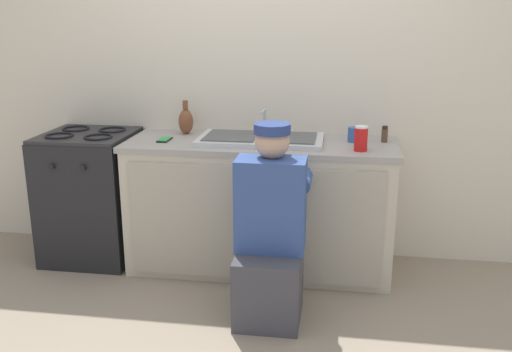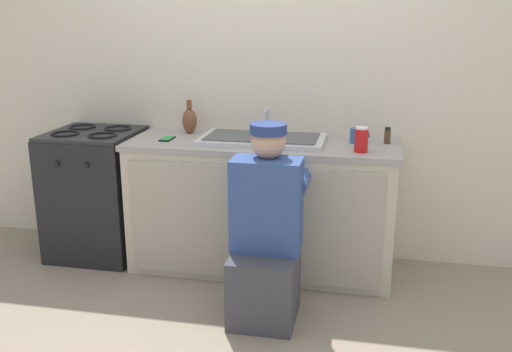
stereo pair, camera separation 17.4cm
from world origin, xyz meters
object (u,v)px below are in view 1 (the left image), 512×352
sink_double_basin (261,139)px  soda_cup_red (361,139)px  plumber_person (270,240)px  coffee_mug (354,135)px  cell_phone (164,140)px  spice_bottle_pepper (385,134)px  stove_range (92,195)px  vase_decorative (186,121)px

sink_double_basin → soda_cup_red: 0.65m
sink_double_basin → plumber_person: 0.79m
coffee_mug → cell_phone: 1.23m
spice_bottle_pepper → plumber_person: bearing=-130.4°
sink_double_basin → soda_cup_red: (0.63, -0.16, 0.06)m
soda_cup_red → stove_range: bearing=175.1°
soda_cup_red → cell_phone: size_ratio=1.09×
coffee_mug → cell_phone: coffee_mug is taller
stove_range → soda_cup_red: size_ratio=5.93×
sink_double_basin → spice_bottle_pepper: sink_double_basin is taller
stove_range → plumber_person: 1.48m
plumber_person → spice_bottle_pepper: size_ratio=10.52×
plumber_person → vase_decorative: 1.18m
plumber_person → sink_double_basin: bearing=102.7°
spice_bottle_pepper → soda_cup_red: bearing=-120.8°
soda_cup_red → spice_bottle_pepper: 0.31m
plumber_person → soda_cup_red: plumber_person is taller
soda_cup_red → coffee_mug: (-0.03, 0.24, -0.03)m
sink_double_basin → coffee_mug: (0.60, 0.08, 0.03)m
spice_bottle_pepper → stove_range: bearing=-176.9°
coffee_mug → vase_decorative: size_ratio=0.55×
cell_phone → spice_bottle_pepper: bearing=6.9°
stove_range → cell_phone: (0.56, -0.06, 0.43)m
soda_cup_red → sink_double_basin: bearing=165.9°
stove_range → vase_decorative: vase_decorative is taller
stove_range → cell_phone: size_ratio=6.44×
sink_double_basin → spice_bottle_pepper: (0.79, 0.11, 0.03)m
coffee_mug → spice_bottle_pepper: 0.19m
stove_range → soda_cup_red: bearing=-4.9°
stove_range → cell_phone: bearing=-6.3°
vase_decorative → sink_double_basin: bearing=-16.9°
plumber_person → soda_cup_red: 0.84m
stove_range → plumber_person: size_ratio=0.82×
vase_decorative → coffee_mug: bearing=-4.2°
coffee_mug → vase_decorative: 1.14m
sink_double_basin → soda_cup_red: size_ratio=5.26×
spice_bottle_pepper → cell_phone: spice_bottle_pepper is taller
sink_double_basin → coffee_mug: bearing=7.8°
soda_cup_red → spice_bottle_pepper: bearing=59.2°
stove_range → coffee_mug: coffee_mug is taller
coffee_mug → vase_decorative: (-1.14, 0.08, 0.04)m
plumber_person → vase_decorative: (-0.69, 0.81, 0.50)m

